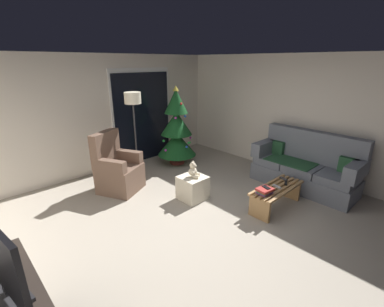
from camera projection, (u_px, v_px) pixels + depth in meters
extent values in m
plane|color=#9E9384|center=(204.00, 222.00, 4.08)|extent=(7.00, 7.00, 0.00)
cube|color=beige|center=(104.00, 114.00, 5.76)|extent=(5.72, 0.12, 2.50)
cube|color=beige|center=(301.00, 117.00, 5.53)|extent=(0.12, 6.00, 2.50)
cube|color=silver|center=(143.00, 116.00, 6.37)|extent=(1.60, 0.02, 2.20)
cube|color=black|center=(143.00, 118.00, 6.38)|extent=(1.50, 0.02, 2.10)
cube|color=slate|center=(302.00, 179.00, 5.16)|extent=(0.78, 1.91, 0.34)
cube|color=slate|center=(338.00, 178.00, 4.64)|extent=(0.69, 0.61, 0.14)
cube|color=slate|center=(303.00, 168.00, 5.07)|extent=(0.69, 0.61, 0.14)
cube|color=slate|center=(274.00, 160.00, 5.50)|extent=(0.69, 0.61, 0.14)
cube|color=slate|center=(314.00, 146.00, 5.16)|extent=(0.22, 1.90, 0.60)
cube|color=slate|center=(357.00, 171.00, 4.41)|extent=(0.76, 0.21, 0.28)
cube|color=slate|center=(265.00, 147.00, 5.62)|extent=(0.76, 0.21, 0.28)
cube|color=#234C2D|center=(291.00, 161.00, 5.21)|extent=(0.61, 0.91, 0.02)
cube|color=#234C2D|center=(349.00, 166.00, 4.63)|extent=(0.12, 0.32, 0.28)
cube|color=#234C2D|center=(277.00, 147.00, 5.60)|extent=(0.12, 0.32, 0.28)
cube|color=#9E7547|center=(287.00, 191.00, 4.27)|extent=(1.10, 0.05, 0.04)
cube|color=#9E7547|center=(282.00, 190.00, 4.33)|extent=(1.10, 0.05, 0.04)
cube|color=#9E7547|center=(277.00, 188.00, 4.39)|extent=(1.10, 0.05, 0.04)
cube|color=#9E7547|center=(272.00, 186.00, 4.45)|extent=(1.10, 0.05, 0.04)
cube|color=#9E7547|center=(268.00, 184.00, 4.51)|extent=(1.10, 0.05, 0.04)
cube|color=#9E7547|center=(259.00, 209.00, 4.13)|extent=(0.05, 0.36, 0.35)
cube|color=#9E7547|center=(290.00, 189.00, 4.77)|extent=(0.05, 0.36, 0.35)
cube|color=black|center=(286.00, 183.00, 4.49)|extent=(0.16, 0.11, 0.02)
cube|color=#ADADB2|center=(277.00, 187.00, 4.36)|extent=(0.08, 0.16, 0.02)
cube|color=#333338|center=(283.00, 179.00, 4.66)|extent=(0.09, 0.16, 0.02)
cube|color=#6B3D7A|center=(264.00, 193.00, 4.16)|extent=(0.23, 0.19, 0.03)
cube|color=#337042|center=(265.00, 191.00, 4.15)|extent=(0.21, 0.16, 0.04)
cube|color=#A32D28|center=(265.00, 189.00, 4.12)|extent=(0.27, 0.22, 0.04)
cube|color=black|center=(266.00, 187.00, 4.13)|extent=(0.11, 0.16, 0.01)
cylinder|color=#4C1E19|center=(177.00, 161.00, 6.45)|extent=(0.36, 0.36, 0.10)
cylinder|color=brown|center=(177.00, 157.00, 6.41)|extent=(0.08, 0.08, 0.12)
cone|color=#14471E|center=(177.00, 143.00, 6.30)|extent=(0.91, 0.91, 0.55)
cone|color=#14471E|center=(176.00, 123.00, 6.13)|extent=(0.72, 0.72, 0.55)
cone|color=#14471E|center=(176.00, 101.00, 5.97)|extent=(0.53, 0.53, 0.55)
sphere|color=#B233A5|center=(190.00, 138.00, 6.46)|extent=(0.06, 0.06, 0.06)
sphere|color=#1E8C33|center=(189.00, 143.00, 6.03)|extent=(0.06, 0.06, 0.06)
sphere|color=#B233A5|center=(166.00, 150.00, 5.99)|extent=(0.06, 0.06, 0.06)
sphere|color=blue|center=(185.00, 116.00, 5.98)|extent=(0.06, 0.06, 0.06)
sphere|color=#1E8C33|center=(167.00, 113.00, 6.08)|extent=(0.06, 0.06, 0.06)
sphere|color=red|center=(179.00, 104.00, 6.14)|extent=(0.06, 0.06, 0.06)
sphere|color=#B233A5|center=(176.00, 118.00, 5.86)|extent=(0.06, 0.06, 0.06)
sphere|color=#1E8C33|center=(190.00, 143.00, 6.06)|extent=(0.06, 0.06, 0.06)
sphere|color=red|center=(181.00, 104.00, 5.89)|extent=(0.06, 0.06, 0.06)
sphere|color=blue|center=(187.00, 147.00, 5.99)|extent=(0.06, 0.06, 0.06)
sphere|color=#1E8C33|center=(164.00, 141.00, 6.03)|extent=(0.06, 0.06, 0.06)
cone|color=#EAD14C|center=(176.00, 88.00, 5.87)|extent=(0.14, 0.14, 0.12)
cube|color=brown|center=(121.00, 182.00, 5.06)|extent=(0.91, 0.91, 0.31)
cube|color=brown|center=(120.00, 171.00, 4.98)|extent=(0.91, 0.91, 0.18)
cube|color=brown|center=(105.00, 148.00, 4.93)|extent=(0.68, 0.45, 0.64)
cube|color=brown|center=(128.00, 156.00, 5.16)|extent=(0.39, 0.58, 0.22)
cube|color=brown|center=(111.00, 166.00, 4.66)|extent=(0.39, 0.58, 0.22)
cylinder|color=#2D2D30|center=(138.00, 177.00, 5.65)|extent=(0.28, 0.28, 0.02)
cylinder|color=#2D2D30|center=(136.00, 141.00, 5.39)|extent=(0.03, 0.03, 1.55)
cylinder|color=beige|center=(133.00, 98.00, 5.10)|extent=(0.32, 0.32, 0.22)
cube|color=black|center=(10.00, 299.00, 1.83)|extent=(0.40, 1.40, 0.04)
cube|color=black|center=(3.00, 285.00, 2.43)|extent=(0.40, 0.04, 0.82)
cube|color=black|center=(9.00, 295.00, 1.82)|extent=(0.25, 0.38, 0.03)
cube|color=black|center=(7.00, 290.00, 1.80)|extent=(0.05, 0.07, 0.06)
cube|color=black|center=(1.00, 253.00, 1.72)|extent=(0.12, 0.78, 0.47)
cube|color=beige|center=(193.00, 188.00, 4.72)|extent=(0.44, 0.44, 0.43)
cylinder|color=beige|center=(197.00, 174.00, 4.68)|extent=(0.11, 0.13, 0.06)
cylinder|color=beige|center=(195.00, 177.00, 4.59)|extent=(0.11, 0.13, 0.06)
sphere|color=beige|center=(193.00, 172.00, 4.62)|extent=(0.15, 0.15, 0.15)
sphere|color=beige|center=(193.00, 165.00, 4.58)|extent=(0.11, 0.11, 0.11)
sphere|color=#F4E5C1|center=(196.00, 166.00, 4.58)|extent=(0.04, 0.04, 0.04)
sphere|color=beige|center=(193.00, 162.00, 4.60)|extent=(0.04, 0.04, 0.04)
sphere|color=beige|center=(192.00, 163.00, 4.53)|extent=(0.04, 0.04, 0.04)
sphere|color=beige|center=(195.00, 170.00, 4.68)|extent=(0.06, 0.06, 0.06)
sphere|color=beige|center=(193.00, 173.00, 4.55)|extent=(0.06, 0.06, 0.06)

